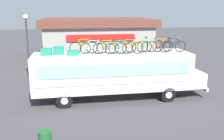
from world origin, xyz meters
TOP-DOWN VIEW (x-y plane):
  - ground_plane at (0.00, 0.00)m, footprint 120.00×120.00m
  - bus at (0.21, 0.00)m, footprint 10.98×2.66m
  - luggage_bag_1 at (-4.03, -0.01)m, footprint 0.63×0.40m
  - luggage_bag_2 at (-3.31, 0.21)m, footprint 0.64×0.53m
  - luggage_bag_3 at (-2.47, -0.29)m, footprint 0.70×0.34m
  - rooftop_bicycle_1 at (-1.78, 0.21)m, footprint 1.75×0.44m
  - rooftop_bicycle_2 at (-1.18, 0.08)m, footprint 1.69×0.44m
  - rooftop_bicycle_3 at (-0.43, -0.12)m, footprint 1.65×0.44m
  - rooftop_bicycle_4 at (0.34, -0.30)m, footprint 1.76×0.44m
  - rooftop_bicycle_5 at (0.99, -0.37)m, footprint 1.80×0.44m
  - rooftop_bicycle_6 at (1.68, 0.01)m, footprint 1.73×0.44m
  - rooftop_bicycle_7 at (2.46, 0.07)m, footprint 1.78×0.44m
  - rooftop_bicycle_8 at (3.11, 0.06)m, footprint 1.80×0.44m
  - rooftop_bicycle_9 at (3.85, -0.26)m, footprint 1.76×0.44m
  - roadside_building at (0.80, 16.67)m, footprint 13.48×9.67m
  - street_lamp at (-5.79, 4.62)m, footprint 0.37×0.37m

SIDE VIEW (x-z plane):
  - ground_plane at x=0.00m, z-range 0.00..0.00m
  - bus at x=0.21m, z-range 0.31..3.29m
  - roadside_building at x=0.80m, z-range 0.06..4.56m
  - luggage_bag_3 at x=-2.47m, z-range 2.99..3.30m
  - luggage_bag_1 at x=-4.03m, z-range 2.99..3.40m
  - luggage_bag_2 at x=-3.31m, z-range 2.99..3.44m
  - rooftop_bicycle_2 at x=-1.18m, z-range 2.91..3.80m
  - rooftop_bicycle_3 at x=-0.43m, z-range 2.91..3.81m
  - rooftop_bicycle_4 at x=0.34m, z-range 2.91..3.81m
  - rooftop_bicycle_8 at x=3.11m, z-range 2.91..3.84m
  - rooftop_bicycle_6 at x=1.68m, z-range 2.91..3.84m
  - street_lamp at x=-5.79m, z-range 0.73..6.03m
  - rooftop_bicycle_5 at x=0.99m, z-range 2.90..3.86m
  - rooftop_bicycle_9 at x=3.85m, z-range 2.90..3.87m
  - rooftop_bicycle_1 at x=-1.78m, z-range 2.90..3.88m
  - rooftop_bicycle_7 at x=2.46m, z-range 2.90..3.88m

